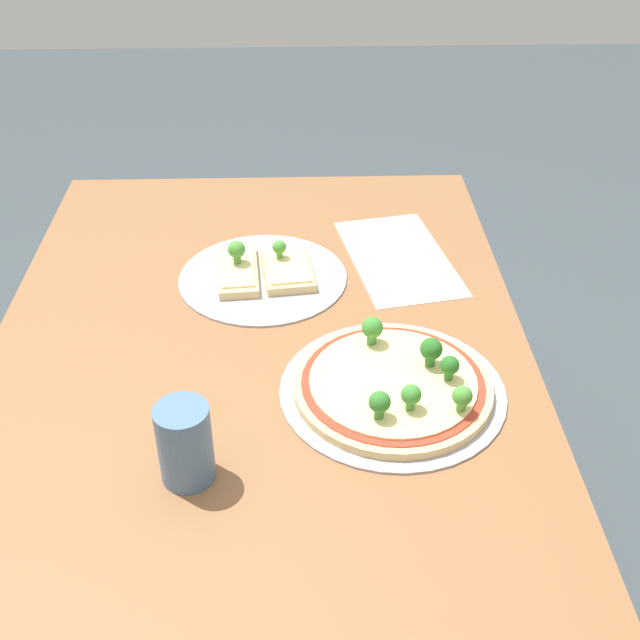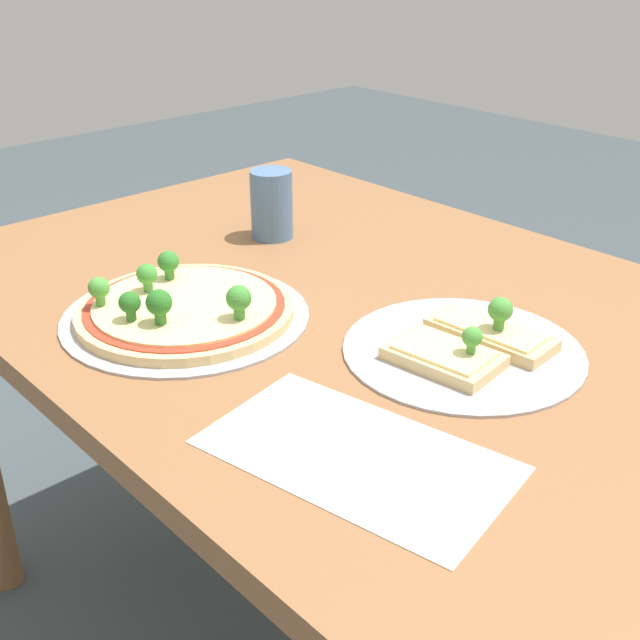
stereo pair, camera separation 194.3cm
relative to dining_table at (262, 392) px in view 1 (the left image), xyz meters
name	(u,v)px [view 1 (the left image)]	position (x,y,z in m)	size (l,w,h in m)	color
ground_plane	(274,615)	(0.00, 0.00, -0.63)	(8.00, 8.00, 0.00)	#3D474C
dining_table	(262,392)	(0.00, 0.00, 0.00)	(1.29, 0.89, 0.72)	brown
pizza_tray_whole	(394,385)	(0.11, 0.21, 0.10)	(0.35, 0.35, 0.07)	#A3A3A8
pizza_tray_slice	(261,272)	(-0.22, 0.00, 0.10)	(0.31, 0.31, 0.07)	#A3A3A8
drinking_cup	(185,444)	(0.27, -0.09, 0.15)	(0.07, 0.07, 0.12)	#4C7099
paper_menu	(399,258)	(-0.28, 0.26, 0.09)	(0.32, 0.18, 0.00)	white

